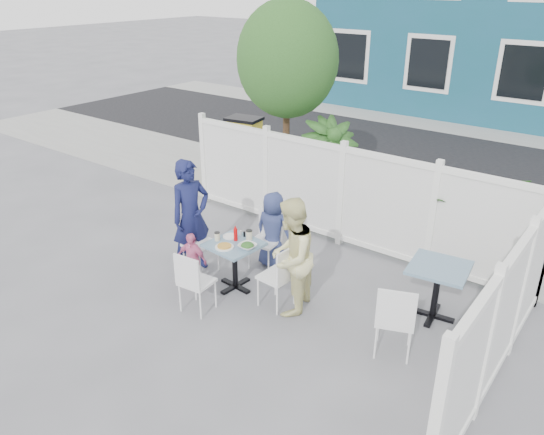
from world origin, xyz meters
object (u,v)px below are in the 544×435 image
Objects in this scene: chair_left at (196,237)px; toddler at (192,260)px; main_table at (234,254)px; boy at (273,230)px; chair_right at (281,273)px; man at (191,216)px; spare_table at (438,278)px; woman at (291,257)px; chair_back at (267,235)px; utility_cabinet at (245,148)px; chair_near at (193,279)px.

toddler is (0.24, -0.34, -0.13)m from chair_left.
boy is (0.03, 0.81, 0.05)m from main_table.
chair_right is at bearing 125.82° from boy.
chair_left is 0.55× the size of man.
spare_table is 1.80m from woman.
chair_right reaches higher than chair_back.
utility_cabinet is 4.12m from chair_left.
man is (-0.08, 0.00, 0.30)m from chair_left.
boy is (-2.38, -0.15, 0.01)m from spare_table.
chair_back is at bearing -175.11° from spare_table.
man is at bearing -86.81° from chair_left.
chair_near is 1.06× the size of toddler.
chair_near is 0.51× the size of man.
chair_left is 1.07× the size of chair_back.
spare_table is 0.91× the size of chair_near.
main_table is 0.82× the size of chair_near.
spare_table is at bearing -55.47° from chair_right.
utility_cabinet is 1.49× the size of toddler.
chair_back is at bearing 36.48° from boy.
toddler is at bearing 106.95° from chair_right.
toddler is (2.32, -3.90, -0.19)m from utility_cabinet.
utility_cabinet is at bearing -50.46° from boy.
chair_right is (1.52, -0.05, -0.02)m from chair_left.
main_table is 0.75m from chair_back.
spare_table is 0.67× the size of boy.
chair_right is 0.76× the size of boy.
utility_cabinet is at bearing -149.39° from woman.
chair_near is (-2.44, -1.72, -0.07)m from spare_table.
man reaches higher than main_table.
spare_table is 2.99m from chair_near.
spare_table is 3.19m from toddler.
boy is at bearing 87.78° from main_table.
toddler is (-1.28, -0.29, -0.11)m from chair_right.
chair_left is 1.66m from woman.
chair_left is at bearing -163.75° from spare_table.
utility_cabinet reaches higher than chair_right.
toddler reaches higher than spare_table.
main_table is at bearing 82.39° from chair_near.
toddler is at bearing -156.58° from spare_table.
woman is at bearing 1.34° from main_table.
man is 2.09× the size of toddler.
spare_table is 0.84× the size of chair_left.
man reaches higher than chair_back.
boy is 1.25m from toddler.
chair_right is at bearing -78.96° from man.
woman reaches higher than chair_near.
main_table is 0.93m from woman.
woman is (-1.52, -0.94, 0.20)m from spare_table.
utility_cabinet is 5.09m from chair_right.
chair_near is 0.73× the size of boy.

